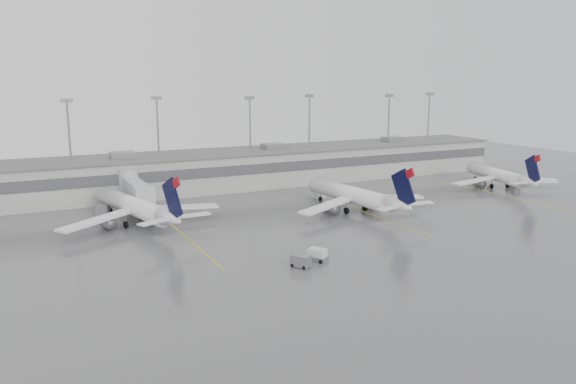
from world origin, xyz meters
name	(u,v)px	position (x,y,z in m)	size (l,w,h in m)	color
ground	(353,259)	(0.00, 0.00, 0.00)	(260.00, 260.00, 0.00)	#4E4E51
terminal	(214,170)	(-0.01, 57.98, 4.17)	(152.00, 17.00, 9.45)	#9B9B96
light_masts	(205,133)	(0.00, 63.75, 12.03)	(142.40, 8.00, 20.60)	gray
jet_bridge_right	(133,188)	(-20.50, 45.72, 3.87)	(4.00, 17.20, 7.00)	#A8AAAD
stand_markings	(278,221)	(0.00, 24.00, 0.01)	(105.25, 40.00, 0.01)	#C9B70B
jet_mid_left	(136,207)	(-22.83, 32.14, 3.23)	(27.91, 31.64, 10.39)	white
jet_mid_right	(354,195)	(15.80, 23.93, 3.20)	(28.25, 31.79, 10.29)	white
jet_far_right	(499,175)	(58.49, 29.04, 2.93)	(25.18, 28.59, 9.44)	white
baggage_tug	(317,256)	(-4.77, 1.56, 0.69)	(2.84, 3.23, 1.77)	silver
baggage_cart	(301,261)	(-7.97, 0.36, 0.86)	(2.55, 2.95, 1.65)	slate
gse_uld_b	(146,211)	(-19.86, 38.45, 0.91)	(2.57, 1.71, 1.82)	silver
gse_uld_c	(319,193)	(16.31, 38.22, 0.94)	(2.66, 1.77, 1.89)	silver
gse_loader	(104,209)	(-26.67, 42.44, 1.04)	(2.08, 3.32, 2.08)	slate
cone_b	(187,215)	(-13.52, 33.70, 0.35)	(0.43, 0.43, 0.69)	orange
cone_c	(336,201)	(16.49, 31.55, 0.39)	(0.49, 0.49, 0.77)	orange
cone_d	(488,186)	(56.44, 30.07, 0.35)	(0.44, 0.44, 0.71)	orange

